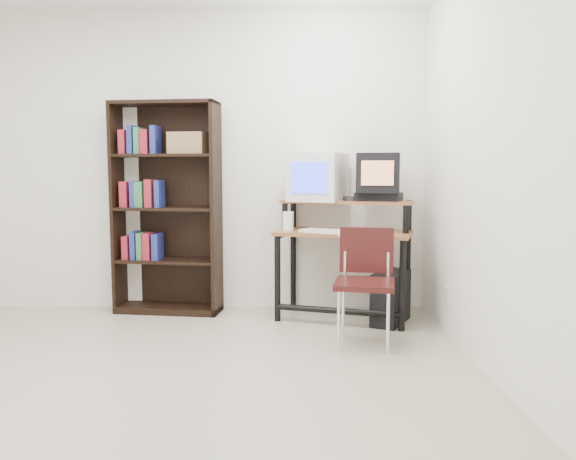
{
  "coord_description": "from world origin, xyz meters",
  "views": [
    {
      "loc": [
        0.78,
        -2.98,
        1.22
      ],
      "look_at": [
        0.79,
        1.1,
        0.8
      ],
      "focal_mm": 35.0,
      "sensor_mm": 36.0,
      "label": 1
    }
  ],
  "objects_px": {
    "computer_desk": "(344,238)",
    "crt_tv": "(378,173)",
    "school_chair": "(365,273)",
    "pc_tower": "(391,297)",
    "crt_monitor": "(318,178)",
    "bookshelf": "(167,206)"
  },
  "relations": [
    {
      "from": "computer_desk",
      "to": "crt_tv",
      "type": "relative_size",
      "value": 2.97
    },
    {
      "from": "computer_desk",
      "to": "school_chair",
      "type": "height_order",
      "value": "computer_desk"
    },
    {
      "from": "pc_tower",
      "to": "crt_monitor",
      "type": "bearing_deg",
      "value": 179.18
    },
    {
      "from": "school_chair",
      "to": "pc_tower",
      "type": "bearing_deg",
      "value": 72.27
    },
    {
      "from": "school_chair",
      "to": "bookshelf",
      "type": "bearing_deg",
      "value": 161.31
    },
    {
      "from": "crt_monitor",
      "to": "crt_tv",
      "type": "distance_m",
      "value": 0.52
    },
    {
      "from": "crt_tv",
      "to": "pc_tower",
      "type": "height_order",
      "value": "crt_tv"
    },
    {
      "from": "computer_desk",
      "to": "crt_monitor",
      "type": "bearing_deg",
      "value": 157.63
    },
    {
      "from": "computer_desk",
      "to": "crt_tv",
      "type": "xyz_separation_m",
      "value": [
        0.27,
        -0.0,
        0.54
      ]
    },
    {
      "from": "pc_tower",
      "to": "crt_tv",
      "type": "bearing_deg",
      "value": 150.09
    },
    {
      "from": "pc_tower",
      "to": "computer_desk",
      "type": "bearing_deg",
      "value": -174.0
    },
    {
      "from": "crt_tv",
      "to": "bookshelf",
      "type": "relative_size",
      "value": 0.22
    },
    {
      "from": "crt_monitor",
      "to": "bookshelf",
      "type": "height_order",
      "value": "bookshelf"
    },
    {
      "from": "crt_tv",
      "to": "computer_desk",
      "type": "bearing_deg",
      "value": -168.23
    },
    {
      "from": "computer_desk",
      "to": "bookshelf",
      "type": "relative_size",
      "value": 0.66
    },
    {
      "from": "bookshelf",
      "to": "crt_monitor",
      "type": "bearing_deg",
      "value": 4.79
    },
    {
      "from": "crt_tv",
      "to": "bookshelf",
      "type": "bearing_deg",
      "value": -175.67
    },
    {
      "from": "crt_tv",
      "to": "bookshelf",
      "type": "xyz_separation_m",
      "value": [
        -1.78,
        0.24,
        -0.28
      ]
    },
    {
      "from": "school_chair",
      "to": "crt_tv",
      "type": "bearing_deg",
      "value": 85.06
    },
    {
      "from": "crt_tv",
      "to": "bookshelf",
      "type": "distance_m",
      "value": 1.82
    },
    {
      "from": "crt_monitor",
      "to": "pc_tower",
      "type": "distance_m",
      "value": 1.17
    },
    {
      "from": "computer_desk",
      "to": "bookshelf",
      "type": "bearing_deg",
      "value": -172.18
    }
  ]
}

